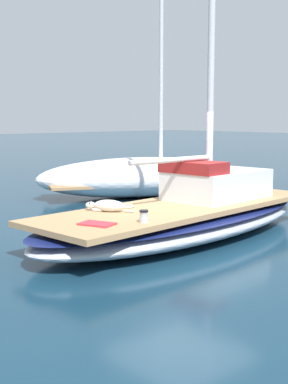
{
  "coord_description": "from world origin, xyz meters",
  "views": [
    {
      "loc": [
        7.33,
        -7.57,
        2.41
      ],
      "look_at": [
        0.0,
        -1.0,
        1.01
      ],
      "focal_mm": 49.98,
      "sensor_mm": 36.0,
      "label": 1
    }
  ],
  "objects_px": {
    "sailboat_main": "(181,221)",
    "deck_winch": "(144,217)",
    "dog_white": "(107,206)",
    "deck_towel": "(97,224)",
    "coiled_rope": "(126,206)",
    "moored_boat_port_side": "(141,176)"
  },
  "relations": [
    {
      "from": "dog_white",
      "to": "deck_towel",
      "type": "height_order",
      "value": "dog_white"
    },
    {
      "from": "sailboat_main",
      "to": "deck_towel",
      "type": "relative_size",
      "value": 13.21
    },
    {
      "from": "sailboat_main",
      "to": "deck_towel",
      "type": "distance_m",
      "value": 2.52
    },
    {
      "from": "dog_white",
      "to": "sailboat_main",
      "type": "bearing_deg",
      "value": 76.28
    },
    {
      "from": "deck_winch",
      "to": "deck_towel",
      "type": "distance_m",
      "value": 0.79
    },
    {
      "from": "deck_winch",
      "to": "coiled_rope",
      "type": "xyz_separation_m",
      "value": [
        -1.34,
        0.73,
        -0.08
      ]
    },
    {
      "from": "sailboat_main",
      "to": "coiled_rope",
      "type": "xyz_separation_m",
      "value": [
        -0.49,
        -1.03,
        0.35
      ]
    },
    {
      "from": "coiled_rope",
      "to": "deck_winch",
      "type": "bearing_deg",
      "value": -28.69
    },
    {
      "from": "sailboat_main",
      "to": "moored_boat_port_side",
      "type": "height_order",
      "value": "moored_boat_port_side"
    },
    {
      "from": "deck_winch",
      "to": "sailboat_main",
      "type": "bearing_deg",
      "value": 115.68
    },
    {
      "from": "sailboat_main",
      "to": "deck_towel",
      "type": "height_order",
      "value": "deck_towel"
    },
    {
      "from": "coiled_rope",
      "to": "deck_towel",
      "type": "height_order",
      "value": "coiled_rope"
    },
    {
      "from": "deck_winch",
      "to": "coiled_rope",
      "type": "height_order",
      "value": "deck_winch"
    },
    {
      "from": "deck_towel",
      "to": "moored_boat_port_side",
      "type": "height_order",
      "value": "moored_boat_port_side"
    },
    {
      "from": "dog_white",
      "to": "moored_boat_port_side",
      "type": "relative_size",
      "value": 0.12
    },
    {
      "from": "sailboat_main",
      "to": "deck_winch",
      "type": "bearing_deg",
      "value": -64.32
    },
    {
      "from": "coiled_rope",
      "to": "moored_boat_port_side",
      "type": "bearing_deg",
      "value": 135.67
    },
    {
      "from": "sailboat_main",
      "to": "coiled_rope",
      "type": "bearing_deg",
      "value": -115.39
    },
    {
      "from": "dog_white",
      "to": "deck_winch",
      "type": "xyz_separation_m",
      "value": [
        1.23,
        -0.19,
        -0.01
      ]
    },
    {
      "from": "coiled_rope",
      "to": "dog_white",
      "type": "bearing_deg",
      "value": -78.83
    },
    {
      "from": "moored_boat_port_side",
      "to": "deck_winch",
      "type": "bearing_deg",
      "value": -41.11
    },
    {
      "from": "sailboat_main",
      "to": "dog_white",
      "type": "height_order",
      "value": "dog_white"
    }
  ]
}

